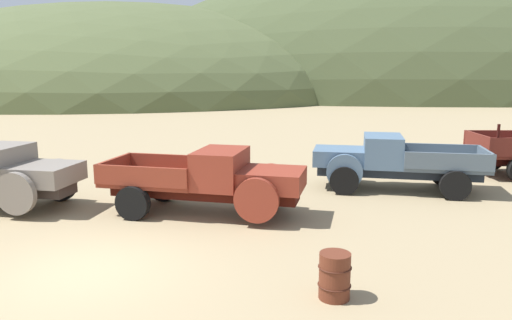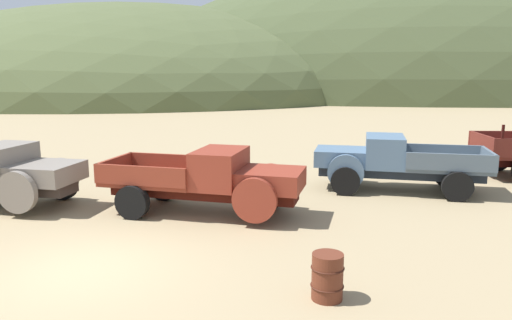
% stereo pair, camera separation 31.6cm
% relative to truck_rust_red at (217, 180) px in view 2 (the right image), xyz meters
% --- Properties ---
extents(ground_plane, '(300.00, 300.00, 0.00)m').
position_rel_truck_rust_red_xyz_m(ground_plane, '(-2.73, -3.80, -1.00)').
color(ground_plane, '#998460').
extents(hill_center, '(86.65, 86.75, 29.44)m').
position_rel_truck_rust_red_xyz_m(hill_center, '(-14.48, 75.55, -1.00)').
color(hill_center, '#4C5633').
rests_on(hill_center, ground).
extents(hill_distant, '(115.58, 67.13, 43.17)m').
position_rel_truck_rust_red_xyz_m(hill_distant, '(39.84, 70.07, -1.00)').
color(hill_distant, '#424C2D').
rests_on(hill_distant, ground).
extents(truck_rust_red, '(6.02, 3.60, 1.89)m').
position_rel_truck_rust_red_xyz_m(truck_rust_red, '(0.00, 0.00, 0.00)').
color(truck_rust_red, '#42140D').
rests_on(truck_rust_red, ground).
extents(truck_chalk_blue, '(5.99, 3.51, 1.89)m').
position_rel_truck_rust_red_xyz_m(truck_chalk_blue, '(5.76, 2.45, -0.02)').
color(truck_chalk_blue, '#262D39').
rests_on(truck_chalk_blue, ground).
extents(oil_drum_foreground, '(0.61, 0.61, 0.86)m').
position_rel_truck_rust_red_xyz_m(oil_drum_foreground, '(2.09, -5.40, -0.57)').
color(oil_drum_foreground, '#5B2819').
rests_on(oil_drum_foreground, ground).
extents(bush_front_left, '(1.31, 1.28, 1.06)m').
position_rel_truck_rust_red_xyz_m(bush_front_left, '(-0.88, 3.25, -0.73)').
color(bush_front_left, '#3D702D').
rests_on(bush_front_left, ground).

